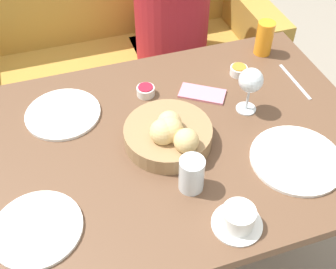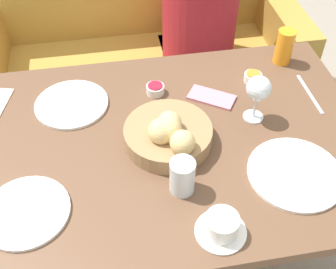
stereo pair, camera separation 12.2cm
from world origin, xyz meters
The scene contains 16 objects.
ground_plane centered at (0.00, 0.00, 0.00)m, with size 10.00×10.00×0.00m, color gray.
dining_table centered at (0.00, 0.00, 0.64)m, with size 1.36×0.84×0.74m.
couch centered at (0.09, 1.00, 0.31)m, with size 1.59×0.70×0.86m.
seated_person centered at (0.36, 0.85, 0.50)m, with size 0.35×0.45×1.18m.
bread_basket centered at (0.06, -0.02, 0.78)m, with size 0.26×0.26×0.12m.
plate_near_left centered at (-0.34, -0.19, 0.74)m, with size 0.23×0.23×0.01m.
plate_near_right centered at (0.39, -0.19, 0.74)m, with size 0.26×0.26×0.01m.
plate_far_center centered at (-0.22, 0.21, 0.74)m, with size 0.24×0.24×0.01m.
juice_glass centered at (0.54, 0.32, 0.80)m, with size 0.06×0.06×0.13m.
water_tumbler centered at (0.07, -0.18, 0.79)m, with size 0.07×0.07×0.10m.
wine_glass centered at (0.34, 0.05, 0.85)m, with size 0.08×0.08×0.16m.
coffee_cup centered at (0.14, -0.33, 0.77)m, with size 0.13×0.13×0.06m.
jam_bowl_berry centered at (0.06, 0.22, 0.76)m, with size 0.06×0.06×0.03m.
jam_bowl_honey centered at (0.40, 0.23, 0.76)m, with size 0.06×0.06×0.03m.
fork_silver centered at (0.56, 0.13, 0.74)m, with size 0.01×0.20×0.00m.
cell_phone centered at (0.24, 0.16, 0.74)m, with size 0.17×0.14×0.01m.
Camera 1 is at (-0.20, -0.82, 1.65)m, focal length 45.00 mm.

